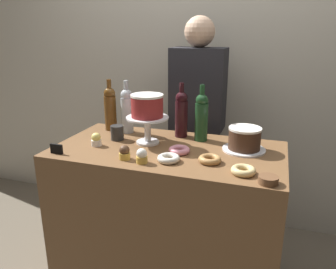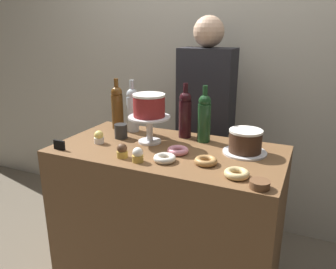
% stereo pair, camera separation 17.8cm
% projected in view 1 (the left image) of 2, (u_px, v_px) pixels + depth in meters
% --- Properties ---
extents(back_wall, '(6.00, 0.05, 2.60)m').
position_uv_depth(back_wall, '(206.00, 59.00, 2.49)').
color(back_wall, '#BCB7A8').
rests_on(back_wall, ground_plane).
extents(display_counter, '(1.24, 0.65, 0.89)m').
position_uv_depth(display_counter, '(168.00, 220.00, 1.94)').
color(display_counter, brown).
rests_on(display_counter, ground_plane).
extents(cake_stand_pedestal, '(0.24, 0.24, 0.15)m').
position_uv_depth(cake_stand_pedestal, '(148.00, 125.00, 1.86)').
color(cake_stand_pedestal, silver).
rests_on(cake_stand_pedestal, display_counter).
extents(white_layer_cake, '(0.18, 0.18, 0.13)m').
position_uv_depth(white_layer_cake, '(147.00, 106.00, 1.82)').
color(white_layer_cake, maroon).
rests_on(white_layer_cake, cake_stand_pedestal).
extents(silver_serving_platter, '(0.23, 0.23, 0.01)m').
position_uv_depth(silver_serving_platter, '(244.00, 149.00, 1.77)').
color(silver_serving_platter, white).
rests_on(silver_serving_platter, display_counter).
extents(chocolate_round_cake, '(0.17, 0.17, 0.12)m').
position_uv_depth(chocolate_round_cake, '(245.00, 138.00, 1.75)').
color(chocolate_round_cake, '#3D2619').
rests_on(chocolate_round_cake, silver_serving_platter).
extents(wine_bottle_clear, '(0.08, 0.08, 0.33)m').
position_uv_depth(wine_bottle_clear, '(127.00, 110.00, 2.04)').
color(wine_bottle_clear, '#B2BCC1').
rests_on(wine_bottle_clear, display_counter).
extents(wine_bottle_dark_red, '(0.08, 0.08, 0.33)m').
position_uv_depth(wine_bottle_dark_red, '(181.00, 113.00, 1.96)').
color(wine_bottle_dark_red, black).
rests_on(wine_bottle_dark_red, display_counter).
extents(wine_bottle_green, '(0.08, 0.08, 0.33)m').
position_uv_depth(wine_bottle_green, '(201.00, 116.00, 1.89)').
color(wine_bottle_green, '#193D1E').
rests_on(wine_bottle_green, display_counter).
extents(wine_bottle_amber, '(0.08, 0.08, 0.33)m').
position_uv_depth(wine_bottle_amber, '(110.00, 108.00, 2.10)').
color(wine_bottle_amber, '#5B3814').
rests_on(wine_bottle_amber, display_counter).
extents(cupcake_lemon, '(0.06, 0.06, 0.07)m').
position_uv_depth(cupcake_lemon, '(96.00, 140.00, 1.84)').
color(cupcake_lemon, white).
rests_on(cupcake_lemon, display_counter).
extents(cupcake_chocolate, '(0.06, 0.06, 0.07)m').
position_uv_depth(cupcake_chocolate, '(124.00, 153.00, 1.64)').
color(cupcake_chocolate, gold).
rests_on(cupcake_chocolate, display_counter).
extents(cupcake_vanilla, '(0.06, 0.06, 0.07)m').
position_uv_depth(cupcake_vanilla, '(142.00, 156.00, 1.60)').
color(cupcake_vanilla, gold).
rests_on(cupcake_vanilla, display_counter).
extents(donut_pink, '(0.11, 0.11, 0.03)m').
position_uv_depth(donut_pink, '(179.00, 150.00, 1.73)').
color(donut_pink, pink).
rests_on(donut_pink, display_counter).
extents(donut_glazed, '(0.11, 0.11, 0.03)m').
position_uv_depth(donut_glazed, '(243.00, 170.00, 1.48)').
color(donut_glazed, '#E0C17F').
rests_on(donut_glazed, display_counter).
extents(donut_sugar, '(0.11, 0.11, 0.03)m').
position_uv_depth(donut_sugar, '(169.00, 158.00, 1.62)').
color(donut_sugar, silver).
rests_on(donut_sugar, display_counter).
extents(donut_maple, '(0.11, 0.11, 0.03)m').
position_uv_depth(donut_maple, '(210.00, 159.00, 1.61)').
color(donut_maple, '#B27F47').
rests_on(donut_maple, display_counter).
extents(cookie_stack, '(0.08, 0.08, 0.03)m').
position_uv_depth(cookie_stack, '(268.00, 180.00, 1.39)').
color(cookie_stack, brown).
rests_on(cookie_stack, display_counter).
extents(price_sign_chalkboard, '(0.07, 0.01, 0.05)m').
position_uv_depth(price_sign_chalkboard, '(57.00, 149.00, 1.72)').
color(price_sign_chalkboard, black).
rests_on(price_sign_chalkboard, display_counter).
extents(coffee_cup_ceramic, '(0.08, 0.08, 0.08)m').
position_uv_depth(coffee_cup_ceramic, '(117.00, 133.00, 1.93)').
color(coffee_cup_ceramic, '#282828').
rests_on(coffee_cup_ceramic, display_counter).
extents(barista_figure, '(0.36, 0.22, 1.60)m').
position_uv_depth(barista_figure, '(197.00, 130.00, 2.33)').
color(barista_figure, black).
rests_on(barista_figure, ground_plane).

